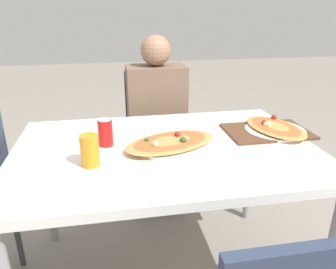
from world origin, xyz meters
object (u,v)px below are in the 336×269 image
(chair_far_seated, at_px, (155,132))
(soda_can, at_px, (105,132))
(pizza_main, at_px, (171,143))
(drink_glass, at_px, (90,151))
(person_seated, at_px, (157,113))
(dining_table, at_px, (165,160))
(pizza_second, at_px, (275,128))

(chair_far_seated, distance_m, soda_can, 0.85)
(pizza_main, distance_m, drink_glass, 0.37)
(pizza_main, height_order, soda_can, soda_can)
(person_seated, xyz_separation_m, soda_can, (-0.32, -0.61, 0.12))
(soda_can, distance_m, drink_glass, 0.20)
(chair_far_seated, height_order, pizza_main, chair_far_seated)
(chair_far_seated, distance_m, person_seated, 0.21)
(soda_can, relative_size, drink_glass, 0.97)
(dining_table, xyz_separation_m, chair_far_seated, (0.06, 0.79, -0.17))
(person_seated, relative_size, soda_can, 9.42)
(soda_can, bearing_deg, pizza_second, 1.40)
(chair_far_seated, bearing_deg, drink_glass, 67.31)
(dining_table, bearing_deg, soda_can, 165.67)
(dining_table, height_order, soda_can, soda_can)
(dining_table, xyz_separation_m, drink_glass, (-0.32, -0.13, 0.13))
(person_seated, bearing_deg, soda_can, 61.94)
(pizza_second, bearing_deg, drink_glass, -166.60)
(soda_can, xyz_separation_m, pizza_second, (0.84, 0.02, -0.04))
(chair_far_seated, distance_m, pizza_main, 0.84)
(soda_can, height_order, drink_glass, drink_glass)
(chair_far_seated, bearing_deg, pizza_second, 126.28)
(dining_table, height_order, pizza_main, pizza_main)
(pizza_second, bearing_deg, person_seated, 131.41)
(chair_far_seated, xyz_separation_m, drink_glass, (-0.38, -0.92, 0.30))
(chair_far_seated, bearing_deg, pizza_main, 87.35)
(dining_table, bearing_deg, drink_glass, -158.60)
(pizza_second, bearing_deg, chair_far_seated, 126.28)
(dining_table, relative_size, drink_glass, 10.52)
(drink_glass, height_order, pizza_second, drink_glass)
(dining_table, distance_m, chair_far_seated, 0.81)
(dining_table, bearing_deg, pizza_second, 8.64)
(dining_table, relative_size, soda_can, 10.87)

